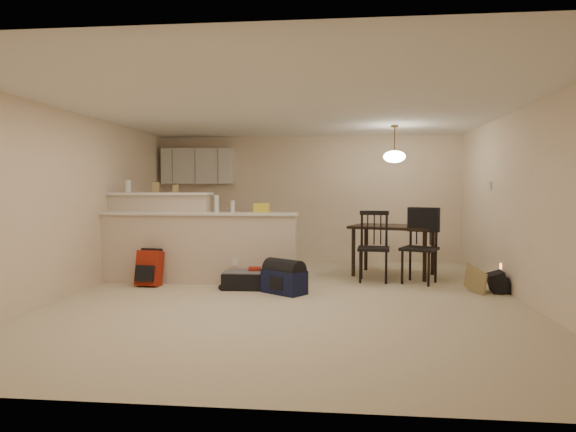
# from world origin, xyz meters

# --- Properties ---
(room) EXTENTS (7.00, 7.02, 2.50)m
(room) POSITION_xyz_m (0.00, 0.00, 1.25)
(room) COLOR beige
(room) RESTS_ON ground
(breakfast_bar) EXTENTS (3.08, 0.58, 1.39)m
(breakfast_bar) POSITION_xyz_m (-1.76, 0.98, 0.61)
(breakfast_bar) COLOR beige
(breakfast_bar) RESTS_ON ground
(upper_cabinets) EXTENTS (1.40, 0.34, 0.70)m
(upper_cabinets) POSITION_xyz_m (-2.20, 3.32, 1.90)
(upper_cabinets) COLOR white
(upper_cabinets) RESTS_ON room
(kitchen_counter) EXTENTS (1.80, 0.60, 0.90)m
(kitchen_counter) POSITION_xyz_m (-2.00, 3.19, 0.45)
(kitchen_counter) COLOR white
(kitchen_counter) RESTS_ON ground
(thermostat) EXTENTS (0.02, 0.12, 0.12)m
(thermostat) POSITION_xyz_m (2.98, 1.55, 1.50)
(thermostat) COLOR beige
(thermostat) RESTS_ON room
(jar) EXTENTS (0.10, 0.10, 0.20)m
(jar) POSITION_xyz_m (-2.71, 1.12, 1.49)
(jar) COLOR silver
(jar) RESTS_ON breakfast_bar
(cereal_box) EXTENTS (0.10, 0.07, 0.16)m
(cereal_box) POSITION_xyz_m (-2.25, 1.12, 1.47)
(cereal_box) COLOR #9E8852
(cereal_box) RESTS_ON breakfast_bar
(small_box) EXTENTS (0.08, 0.06, 0.12)m
(small_box) POSITION_xyz_m (-1.93, 1.12, 1.45)
(small_box) COLOR #9E8852
(small_box) RESTS_ON breakfast_bar
(bottle_a) EXTENTS (0.07, 0.07, 0.26)m
(bottle_a) POSITION_xyz_m (-1.22, 0.90, 1.22)
(bottle_a) COLOR silver
(bottle_a) RESTS_ON breakfast_bar
(bottle_b) EXTENTS (0.06, 0.06, 0.18)m
(bottle_b) POSITION_xyz_m (-0.96, 0.90, 1.18)
(bottle_b) COLOR silver
(bottle_b) RESTS_ON breakfast_bar
(bag_lump) EXTENTS (0.22, 0.18, 0.14)m
(bag_lump) POSITION_xyz_m (-0.52, 0.90, 1.16)
(bag_lump) COLOR #9E8852
(bag_lump) RESTS_ON breakfast_bar
(dining_table) EXTENTS (1.56, 1.29, 0.84)m
(dining_table) POSITION_xyz_m (1.54, 1.89, 0.74)
(dining_table) COLOR black
(dining_table) RESTS_ON ground
(pendant_lamp) EXTENTS (0.36, 0.36, 0.62)m
(pendant_lamp) POSITION_xyz_m (1.54, 1.89, 1.99)
(pendant_lamp) COLOR brown
(pendant_lamp) RESTS_ON room
(dining_chair_near) EXTENTS (0.52, 0.50, 1.10)m
(dining_chair_near) POSITION_xyz_m (1.18, 1.29, 0.55)
(dining_chair_near) COLOR black
(dining_chair_near) RESTS_ON ground
(dining_chair_far) EXTENTS (0.65, 0.64, 1.14)m
(dining_chair_far) POSITION_xyz_m (1.86, 1.20, 0.57)
(dining_chair_far) COLOR black
(dining_chair_far) RESTS_ON ground
(suitcase) EXTENTS (0.72, 0.48, 0.24)m
(suitcase) POSITION_xyz_m (-0.67, 0.54, 0.12)
(suitcase) COLOR black
(suitcase) RESTS_ON ground
(red_backpack) EXTENTS (0.37, 0.26, 0.52)m
(red_backpack) POSITION_xyz_m (-2.17, 0.59, 0.26)
(red_backpack) COLOR #A22312
(red_backpack) RESTS_ON ground
(navy_duffel) EXTENTS (0.68, 0.62, 0.33)m
(navy_duffel) POSITION_xyz_m (-0.11, 0.24, 0.16)
(navy_duffel) COLOR #101535
(navy_duffel) RESTS_ON ground
(black_daypack) EXTENTS (0.25, 0.34, 0.28)m
(black_daypack) POSITION_xyz_m (2.85, 0.61, 0.14)
(black_daypack) COLOR black
(black_daypack) RESTS_ON ground
(cardboard_sheet) EXTENTS (0.18, 0.44, 0.35)m
(cardboard_sheet) POSITION_xyz_m (2.54, 0.55, 0.18)
(cardboard_sheet) COLOR #9E8852
(cardboard_sheet) RESTS_ON ground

